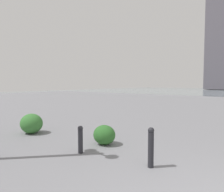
{
  "coord_description": "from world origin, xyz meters",
  "views": [
    {
      "loc": [
        -0.02,
        2.71,
        1.73
      ],
      "look_at": [
        7.37,
        -6.74,
        0.97
      ],
      "focal_mm": 32.16,
      "sensor_mm": 36.0,
      "label": 1
    }
  ],
  "objects": [
    {
      "name": "bollard_near",
      "position": [
        1.84,
        -0.96,
        0.43
      ],
      "size": [
        0.13,
        0.13,
        0.83
      ],
      "color": "#232328",
      "rests_on": "ground"
    },
    {
      "name": "bollard_mid",
      "position": [
        3.61,
        -0.66,
        0.36
      ],
      "size": [
        0.13,
        0.13,
        0.69
      ],
      "color": "#232328",
      "rests_on": "ground"
    },
    {
      "name": "shrub_low",
      "position": [
        3.59,
        -1.56,
        0.28
      ],
      "size": [
        0.65,
        0.59,
        0.55
      ],
      "color": "#2D6628",
      "rests_on": "ground"
    },
    {
      "name": "shrub_round",
      "position": [
        6.41,
        -0.98,
        0.34
      ],
      "size": [
        0.8,
        0.72,
        0.68
      ],
      "color": "#387533",
      "rests_on": "ground"
    }
  ]
}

